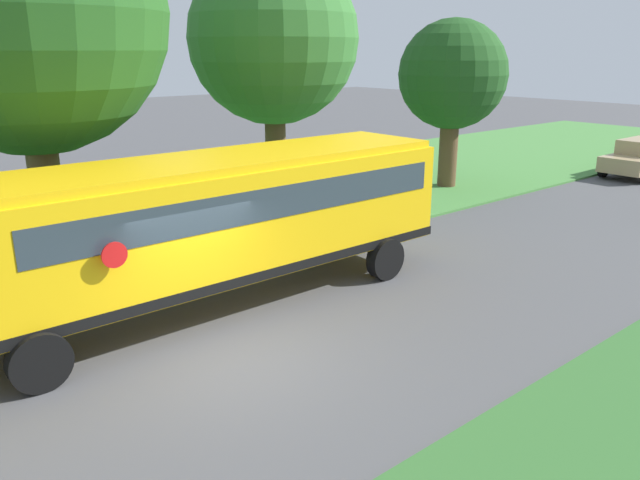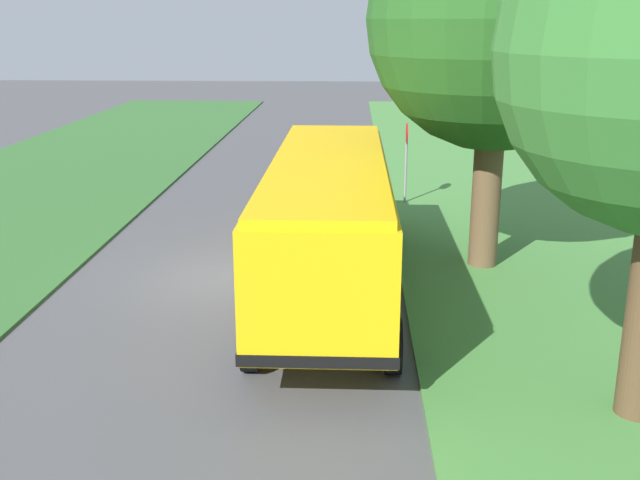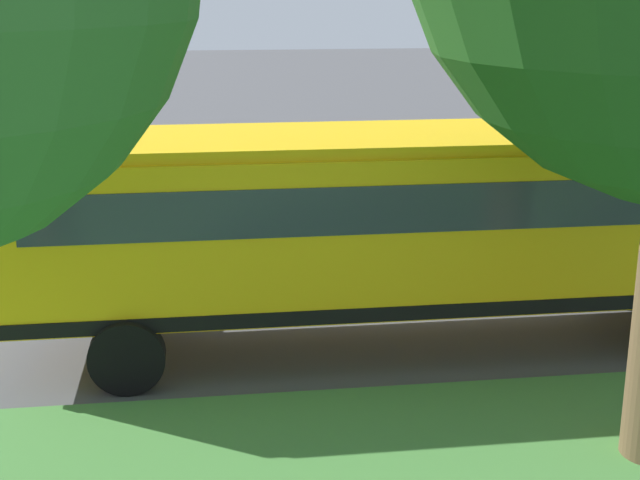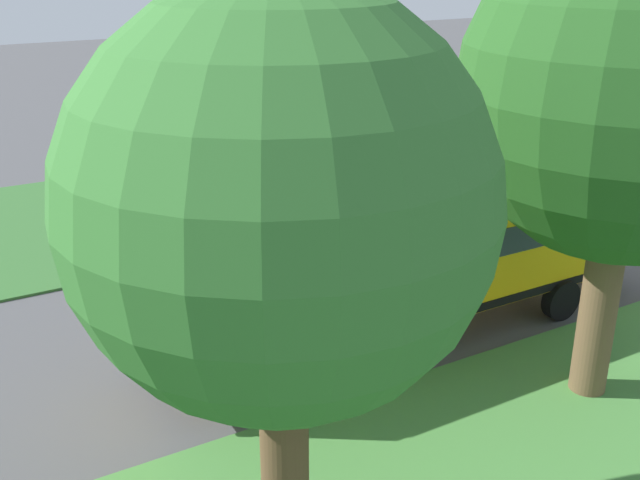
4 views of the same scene
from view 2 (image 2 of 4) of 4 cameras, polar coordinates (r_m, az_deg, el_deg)
The scene contains 4 objects.
ground_plane at distance 18.35m, azimuth -6.45°, elevation -2.74°, with size 120.00×120.00×0.00m, color #4C4C4F.
school_bus at distance 16.57m, azimuth 0.69°, elevation 2.22°, with size 2.84×12.42×3.16m.
oak_tree_beside_bus at distance 18.26m, azimuth 13.83°, elevation 16.20°, with size 6.05×6.05×9.04m.
stop_sign at distance 25.13m, azimuth 6.59°, elevation 6.57°, with size 0.08×0.68×2.74m.
Camera 2 is at (-2.81, 17.12, 6.00)m, focal length 42.00 mm.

